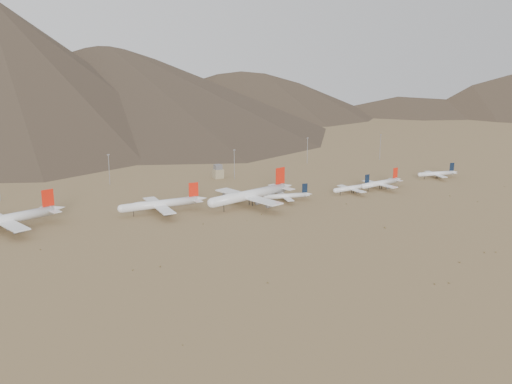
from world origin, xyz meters
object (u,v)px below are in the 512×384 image
narrowbody_a (287,196)px  narrowbody_b (353,188)px  control_tower (218,172)px  widebody_west (6,219)px  widebody_centre (161,204)px  widebody_east (250,195)px

narrowbody_a → narrowbody_b: narrowbody_b is taller
control_tower → narrowbody_b: bearing=-54.4°
narrowbody_a → narrowbody_b: size_ratio=0.93×
control_tower → widebody_west: bearing=-155.8°
widebody_centre → narrowbody_b: (150.87, -14.25, -2.19)m
widebody_east → narrowbody_b: (88.50, -3.34, -3.89)m
widebody_centre → narrowbody_a: size_ratio=1.69×
widebody_east → control_tower: (17.66, 95.69, -2.87)m
widebody_centre → widebody_east: widebody_east is taller
widebody_west → narrowbody_b: bearing=-21.9°
widebody_east → narrowbody_a: 30.69m
widebody_east → control_tower: 97.35m
widebody_east → narrowbody_b: bearing=-16.7°
widebody_centre → control_tower: bearing=47.4°
widebody_centre → narrowbody_b: widebody_centre is taller
widebody_west → control_tower: 193.19m
narrowbody_a → narrowbody_b: (58.10, -2.24, 0.23)m
widebody_west → narrowbody_a: (188.96, -17.66, -3.29)m
narrowbody_a → control_tower: bearing=110.0°
widebody_west → widebody_east: widebody_east is taller
widebody_centre → control_tower: 116.60m
widebody_west → narrowbody_a: widebody_west is taller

